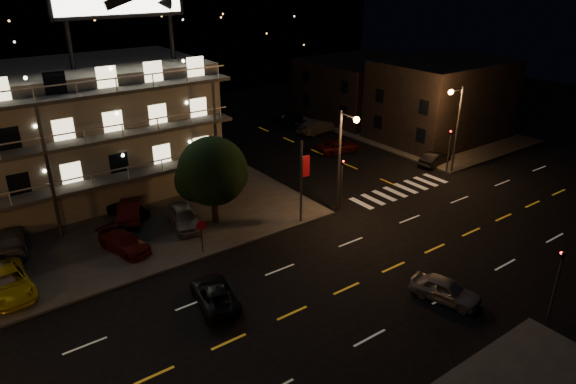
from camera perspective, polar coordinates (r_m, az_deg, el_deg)
ground at (r=29.98m, az=3.60°, el=-11.93°), size 140.00×140.00×0.00m
curb_ne at (r=62.34m, az=13.39°, el=6.90°), size 16.00×24.00×0.15m
motel at (r=44.53m, az=-27.17°, el=5.30°), size 28.00×13.80×18.10m
side_bldg_front at (r=58.86m, az=16.71°, el=9.79°), size 14.06×10.00×8.50m
side_bldg_back at (r=66.77m, az=8.45°, el=11.43°), size 14.06×12.00×7.00m
streetlight_nc at (r=38.06m, az=6.12°, el=4.43°), size 0.44×1.92×8.00m
streetlight_ne at (r=48.13m, az=18.15°, el=7.51°), size 1.92×0.44×8.00m
signal_nw at (r=39.60m, az=5.98°, el=1.52°), size 0.20×0.27×4.60m
signal_sw at (r=30.62m, az=27.79°, el=-8.42°), size 0.20×0.27×4.60m
signal_ne at (r=48.80m, az=17.51°, el=4.86°), size 0.27×0.20×4.60m
banner_north at (r=36.87m, az=1.58°, el=1.37°), size 0.83×0.16×6.40m
stop_sign at (r=33.88m, az=-9.58°, el=-4.32°), size 0.91×0.11×2.61m
tree at (r=36.81m, az=-8.44°, el=2.07°), size 5.18×4.99×6.52m
lot_car_2 at (r=33.95m, az=-28.71°, el=-8.81°), size 2.50×5.13×1.41m
lot_car_3 at (r=35.78m, az=-17.76°, el=-5.32°), size 2.83×4.56×1.23m
lot_car_4 at (r=37.85m, az=-11.53°, el=-2.71°), size 2.63×4.70×1.51m
lot_car_7 at (r=38.72m, az=-28.55°, el=-4.75°), size 2.70×5.26×1.46m
lot_car_8 at (r=40.45m, az=-17.44°, el=-1.76°), size 2.68×4.06×1.29m
lot_car_9 at (r=39.86m, az=-17.15°, el=-1.95°), size 3.20×4.75×1.48m
side_car_0 at (r=51.09m, az=16.01°, el=3.56°), size 3.99×1.91×1.26m
side_car_1 at (r=52.91m, az=5.60°, el=5.08°), size 4.79×2.79×1.25m
side_car_2 at (r=59.27m, az=3.16°, el=7.34°), size 5.50×3.01×1.51m
side_car_3 at (r=62.91m, az=0.00°, el=8.34°), size 4.64×2.67×1.48m
road_car_east at (r=30.91m, az=17.11°, el=-10.35°), size 2.65×4.26×1.35m
road_car_west at (r=29.67m, az=-8.18°, el=-11.13°), size 2.89×4.73×1.22m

